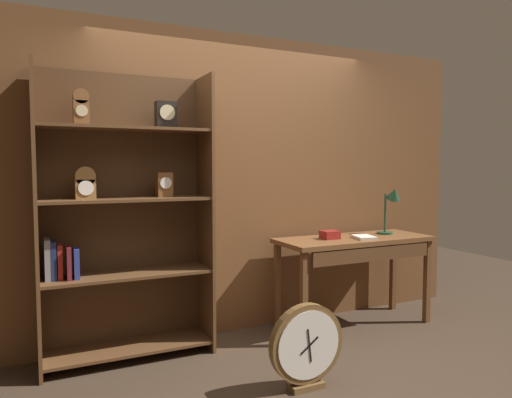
{
  "coord_description": "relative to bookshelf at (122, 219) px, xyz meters",
  "views": [
    {
      "loc": [
        -1.63,
        -2.56,
        1.45
      ],
      "look_at": [
        -0.02,
        0.81,
        1.2
      ],
      "focal_mm": 32.85,
      "sensor_mm": 36.0,
      "label": 1
    }
  ],
  "objects": [
    {
      "name": "desk_lamp",
      "position": [
        2.46,
        -0.16,
        0.05
      ],
      "size": [
        0.22,
        0.22,
        0.46
      ],
      "color": "#1E472D",
      "rests_on": "workbench"
    },
    {
      "name": "ground_plane",
      "position": [
        1.03,
        -1.03,
        -1.06
      ],
      "size": [
        10.0,
        10.0,
        0.0
      ],
      "primitive_type": "plane",
      "color": "#3D2D21"
    },
    {
      "name": "open_repair_manual",
      "position": [
        2.05,
        -0.27,
        -0.24
      ],
      "size": [
        0.21,
        0.25,
        0.02
      ],
      "primitive_type": "cube",
      "rotation": [
        0.0,
        0.0,
        -0.24
      ],
      "color": "silver",
      "rests_on": "workbench"
    },
    {
      "name": "toolbox_small",
      "position": [
        1.77,
        -0.15,
        -0.21
      ],
      "size": [
        0.15,
        0.13,
        0.07
      ],
      "primitive_type": "cube",
      "color": "maroon",
      "rests_on": "workbench"
    },
    {
      "name": "round_clock_large",
      "position": [
        0.98,
        -1.04,
        -0.78
      ],
      "size": [
        0.53,
        0.11,
        0.57
      ],
      "color": "brown",
      "rests_on": "ground"
    },
    {
      "name": "workbench",
      "position": [
        2.02,
        -0.19,
        -0.35
      ],
      "size": [
        1.44,
        0.56,
        0.81
      ],
      "color": "brown",
      "rests_on": "ground"
    },
    {
      "name": "back_wood_panel",
      "position": [
        1.03,
        0.21,
        0.24
      ],
      "size": [
        4.8,
        0.05,
        2.6
      ],
      "primitive_type": "cube",
      "color": "brown",
      "rests_on": "ground"
    },
    {
      "name": "bookshelf",
      "position": [
        0.0,
        0.0,
        0.0
      ],
      "size": [
        1.26,
        0.39,
        2.16
      ],
      "color": "brown",
      "rests_on": "ground"
    }
  ]
}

